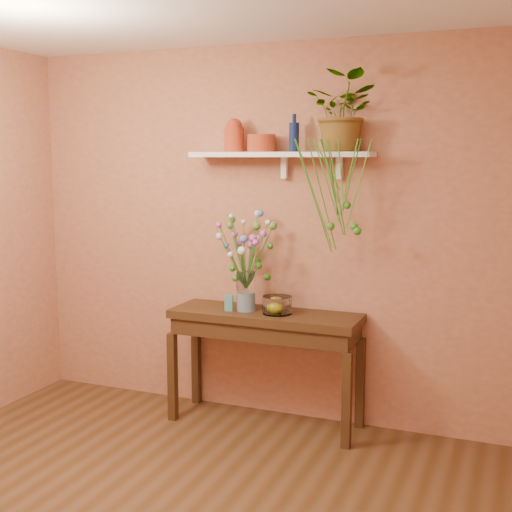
{
  "coord_description": "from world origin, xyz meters",
  "views": [
    {
      "loc": [
        1.66,
        -2.56,
        1.9
      ],
      "look_at": [
        0.0,
        1.55,
        1.25
      ],
      "focal_mm": 47.32,
      "sensor_mm": 36.0,
      "label": 1
    }
  ],
  "objects_px": {
    "spider_plant": "(344,112)",
    "glass_bowl": "(277,306)",
    "sideboard": "(265,328)",
    "bouquet": "(248,243)",
    "terracotta_jug": "(234,136)",
    "glass_vase": "(246,294)",
    "blue_bottle": "(294,137)"
  },
  "relations": [
    {
      "from": "blue_bottle",
      "to": "bouquet",
      "type": "xyz_separation_m",
      "value": [
        -0.29,
        -0.12,
        -0.73
      ]
    },
    {
      "from": "sideboard",
      "to": "terracotta_jug",
      "type": "height_order",
      "value": "terracotta_jug"
    },
    {
      "from": "glass_vase",
      "to": "bouquet",
      "type": "xyz_separation_m",
      "value": [
        0.02,
        0.01,
        0.37
      ]
    },
    {
      "from": "spider_plant",
      "to": "glass_bowl",
      "type": "distance_m",
      "value": 1.39
    },
    {
      "from": "sideboard",
      "to": "spider_plant",
      "type": "relative_size",
      "value": 2.59
    },
    {
      "from": "bouquet",
      "to": "glass_vase",
      "type": "bearing_deg",
      "value": -161.75
    },
    {
      "from": "blue_bottle",
      "to": "bouquet",
      "type": "height_order",
      "value": "blue_bottle"
    },
    {
      "from": "spider_plant",
      "to": "bouquet",
      "type": "xyz_separation_m",
      "value": [
        -0.64,
        -0.12,
        -0.89
      ]
    },
    {
      "from": "sideboard",
      "to": "blue_bottle",
      "type": "xyz_separation_m",
      "value": [
        0.16,
        0.11,
        1.34
      ]
    },
    {
      "from": "sideboard",
      "to": "blue_bottle",
      "type": "relative_size",
      "value": 5.29
    },
    {
      "from": "terracotta_jug",
      "to": "bouquet",
      "type": "bearing_deg",
      "value": -36.67
    },
    {
      "from": "terracotta_jug",
      "to": "blue_bottle",
      "type": "bearing_deg",
      "value": 0.82
    },
    {
      "from": "glass_bowl",
      "to": "sideboard",
      "type": "bearing_deg",
      "value": 169.3
    },
    {
      "from": "spider_plant",
      "to": "blue_bottle",
      "type": "bearing_deg",
      "value": 179.63
    },
    {
      "from": "spider_plant",
      "to": "bouquet",
      "type": "height_order",
      "value": "spider_plant"
    },
    {
      "from": "terracotta_jug",
      "to": "glass_vase",
      "type": "bearing_deg",
      "value": -41.17
    },
    {
      "from": "sideboard",
      "to": "terracotta_jug",
      "type": "distance_m",
      "value": 1.38
    },
    {
      "from": "blue_bottle",
      "to": "bouquet",
      "type": "bearing_deg",
      "value": -157.35
    },
    {
      "from": "glass_vase",
      "to": "glass_bowl",
      "type": "distance_m",
      "value": 0.25
    },
    {
      "from": "bouquet",
      "to": "glass_bowl",
      "type": "xyz_separation_m",
      "value": [
        0.22,
        -0.01,
        -0.43
      ]
    },
    {
      "from": "blue_bottle",
      "to": "sideboard",
      "type": "bearing_deg",
      "value": -145.11
    },
    {
      "from": "glass_vase",
      "to": "glass_bowl",
      "type": "relative_size",
      "value": 1.36
    },
    {
      "from": "spider_plant",
      "to": "bouquet",
      "type": "bearing_deg",
      "value": -169.5
    },
    {
      "from": "terracotta_jug",
      "to": "glass_bowl",
      "type": "bearing_deg",
      "value": -18.55
    },
    {
      "from": "blue_bottle",
      "to": "spider_plant",
      "type": "height_order",
      "value": "spider_plant"
    },
    {
      "from": "bouquet",
      "to": "glass_bowl",
      "type": "relative_size",
      "value": 2.69
    },
    {
      "from": "sideboard",
      "to": "bouquet",
      "type": "relative_size",
      "value": 2.46
    },
    {
      "from": "bouquet",
      "to": "terracotta_jug",
      "type": "bearing_deg",
      "value": 143.33
    },
    {
      "from": "spider_plant",
      "to": "bouquet",
      "type": "distance_m",
      "value": 1.11
    },
    {
      "from": "terracotta_jug",
      "to": "spider_plant",
      "type": "bearing_deg",
      "value": 0.29
    },
    {
      "from": "sideboard",
      "to": "glass_vase",
      "type": "bearing_deg",
      "value": -175.17
    },
    {
      "from": "spider_plant",
      "to": "glass_bowl",
      "type": "xyz_separation_m",
      "value": [
        -0.42,
        -0.13,
        -1.32
      ]
    }
  ]
}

